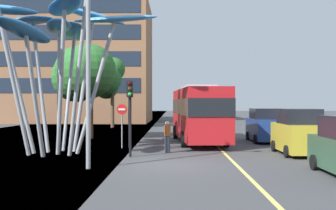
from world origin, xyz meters
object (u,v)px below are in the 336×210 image
at_px(car_parked_mid, 299,133).
at_px(no_entry_sign, 122,119).
at_px(car_parked_far, 265,126).
at_px(pedestrian, 167,137).
at_px(traffic_light_kerb_far, 129,101).
at_px(red_bus, 198,112).
at_px(leaf_sculpture, 58,25).
at_px(street_lamp, 98,53).
at_px(traffic_light_kerb_near, 130,102).

bearing_deg(car_parked_mid, no_entry_sign, 163.76).
relative_size(car_parked_far, pedestrian, 2.59).
xyz_separation_m(traffic_light_kerb_far, pedestrian, (2.28, -2.40, -1.91)).
relative_size(red_bus, leaf_sculpture, 1.02).
xyz_separation_m(leaf_sculpture, car_parked_far, (12.18, 6.40, -5.65)).
xyz_separation_m(red_bus, car_parked_far, (4.50, 0.57, -0.99)).
bearing_deg(traffic_light_kerb_far, pedestrian, -46.51).
distance_m(red_bus, car_parked_far, 4.64).
relative_size(leaf_sculpture, street_lamp, 1.44).
distance_m(traffic_light_kerb_far, pedestrian, 3.82).
xyz_separation_m(traffic_light_kerb_far, car_parked_mid, (8.99, -2.96, -1.66)).
xyz_separation_m(traffic_light_kerb_near, street_lamp, (-0.92, -3.43, 1.94)).
xyz_separation_m(traffic_light_kerb_near, car_parked_mid, (8.49, 1.23, -1.59)).
bearing_deg(pedestrian, car_parked_far, 43.67).
xyz_separation_m(leaf_sculpture, car_parked_mid, (12.42, -0.33, -5.62)).
distance_m(street_lamp, no_entry_sign, 7.95).
xyz_separation_m(leaf_sculpture, street_lamp, (3.02, -5.00, -2.09)).
bearing_deg(leaf_sculpture, traffic_light_kerb_far, 37.48).
distance_m(leaf_sculpture, traffic_light_kerb_near, 5.85).
distance_m(car_parked_far, pedestrian, 8.95).
height_order(leaf_sculpture, car_parked_far, leaf_sculpture).
relative_size(pedestrian, no_entry_sign, 0.66).
bearing_deg(car_parked_far, traffic_light_kerb_far, -156.67).
distance_m(traffic_light_kerb_near, car_parked_far, 11.58).
bearing_deg(red_bus, street_lamp, -113.28).
distance_m(traffic_light_kerb_near, pedestrian, 3.12).
height_order(leaf_sculpture, traffic_light_kerb_far, leaf_sculpture).
height_order(traffic_light_kerb_near, street_lamp, street_lamp).
distance_m(traffic_light_kerb_near, traffic_light_kerb_far, 4.23).
distance_m(car_parked_far, street_lamp, 15.05).
bearing_deg(pedestrian, red_bus, 70.65).
distance_m(car_parked_far, no_entry_sign, 10.00).
bearing_deg(leaf_sculpture, pedestrian, 2.29).
xyz_separation_m(street_lamp, no_entry_sign, (0.02, 7.40, -2.92)).
bearing_deg(car_parked_far, no_entry_sign, -156.34).
relative_size(car_parked_far, street_lamp, 0.61).
bearing_deg(car_parked_mid, red_bus, 127.58).
relative_size(leaf_sculpture, traffic_light_kerb_near, 2.80).
bearing_deg(street_lamp, traffic_light_kerb_near, 75.07).
relative_size(traffic_light_kerb_far, car_parked_far, 0.87).
relative_size(street_lamp, pedestrian, 4.28).
distance_m(leaf_sculpture, street_lamp, 6.20).
height_order(traffic_light_kerb_near, traffic_light_kerb_far, traffic_light_kerb_far).
height_order(red_bus, traffic_light_kerb_near, red_bus).
bearing_deg(street_lamp, leaf_sculpture, 121.14).
distance_m(traffic_light_kerb_far, no_entry_sign, 1.15).
bearing_deg(red_bus, no_entry_sign, -143.51).
bearing_deg(red_bus, car_parked_far, 7.25).
bearing_deg(car_parked_mid, traffic_light_kerb_near, -171.75).
distance_m(leaf_sculpture, no_entry_sign, 6.33).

